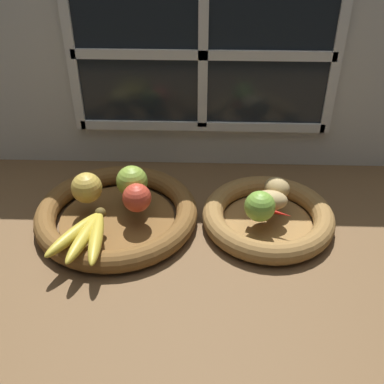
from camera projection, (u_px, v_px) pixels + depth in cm
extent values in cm
cube|color=brown|center=(200.00, 233.00, 109.32)|extent=(140.00, 90.00, 3.00)
cube|color=silver|center=(203.00, 65.00, 117.27)|extent=(140.00, 3.00, 55.00)
cube|color=black|center=(203.00, 54.00, 113.71)|extent=(64.00, 0.80, 38.00)
cube|color=white|center=(203.00, 55.00, 113.22)|extent=(2.40, 1.20, 38.00)
cube|color=white|center=(203.00, 55.00, 113.22)|extent=(64.00, 1.20, 2.40)
cube|color=white|center=(71.00, 53.00, 114.08)|extent=(2.40, 1.20, 40.40)
cube|color=white|center=(337.00, 56.00, 112.35)|extent=(2.40, 1.20, 40.40)
cube|color=white|center=(202.00, 126.00, 124.11)|extent=(64.00, 1.20, 2.40)
cylinder|color=brown|center=(118.00, 220.00, 109.94)|extent=(26.63, 26.63, 1.00)
torus|color=brown|center=(117.00, 213.00, 108.83)|extent=(37.35, 37.35, 4.87)
cylinder|color=olive|center=(267.00, 223.00, 109.00)|extent=(20.73, 20.73, 1.00)
torus|color=olive|center=(268.00, 216.00, 107.89)|extent=(30.15, 30.15, 4.87)
sphere|color=#8CAD3D|center=(132.00, 181.00, 108.85)|extent=(7.34, 7.34, 7.34)
sphere|color=gold|center=(87.00, 188.00, 106.84)|extent=(7.06, 7.06, 7.06)
sphere|color=#CC422D|center=(137.00, 199.00, 103.90)|extent=(6.46, 6.46, 6.46)
ellipsoid|color=gold|center=(74.00, 234.00, 96.95)|extent=(10.49, 15.72, 2.74)
ellipsoid|color=gold|center=(84.00, 237.00, 96.17)|extent=(6.16, 16.71, 2.74)
ellipsoid|color=gold|center=(96.00, 238.00, 95.97)|extent=(4.19, 16.68, 2.74)
sphere|color=brown|center=(100.00, 213.00, 102.72)|extent=(2.47, 2.47, 2.47)
ellipsoid|color=tan|center=(277.00, 188.00, 108.74)|extent=(8.07, 7.90, 4.87)
ellipsoid|color=tan|center=(270.00, 200.00, 105.24)|extent=(8.22, 5.37, 4.37)
sphere|color=#7AAD3D|center=(260.00, 206.00, 101.37)|extent=(6.74, 6.74, 6.74)
cone|color=red|center=(269.00, 211.00, 103.82)|extent=(10.22, 5.84, 2.24)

